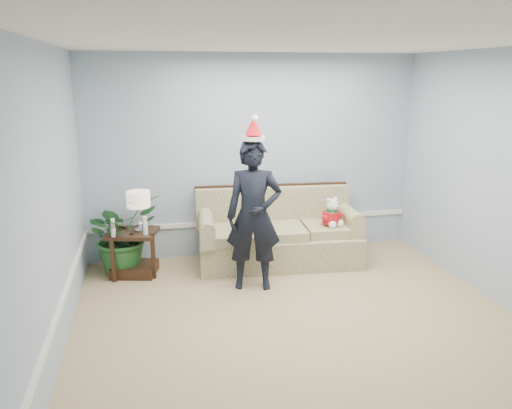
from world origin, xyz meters
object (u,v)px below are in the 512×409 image
(man, at_px, (254,216))
(houseplant, at_px, (122,234))
(teddy_bear, at_px, (332,216))
(side_table, at_px, (134,258))
(sofa, at_px, (278,236))
(table_lamp, at_px, (138,201))

(man, bearing_deg, houseplant, 164.68)
(teddy_bear, bearing_deg, side_table, 157.61)
(sofa, distance_m, table_lamp, 1.87)
(side_table, height_order, houseplant, houseplant)
(sofa, relative_size, teddy_bear, 5.60)
(table_lamp, distance_m, teddy_bear, 2.45)
(man, height_order, teddy_bear, man)
(side_table, relative_size, houseplant, 0.69)
(table_lamp, bearing_deg, sofa, 2.59)
(side_table, bearing_deg, sofa, 1.74)
(side_table, height_order, teddy_bear, teddy_bear)
(houseplant, xyz_separation_m, teddy_bear, (2.66, -0.29, 0.16))
(side_table, xyz_separation_m, table_lamp, (0.10, -0.02, 0.73))
(teddy_bear, bearing_deg, table_lamp, 158.02)
(sofa, xyz_separation_m, side_table, (-1.86, -0.06, -0.13))
(houseplant, height_order, teddy_bear, houseplant)
(man, relative_size, teddy_bear, 4.50)
(houseplant, distance_m, man, 1.75)
(houseplant, bearing_deg, side_table, -43.37)
(side_table, distance_m, man, 1.67)
(side_table, xyz_separation_m, houseplant, (-0.13, 0.12, 0.28))
(houseplant, xyz_separation_m, man, (1.51, -0.81, 0.37))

